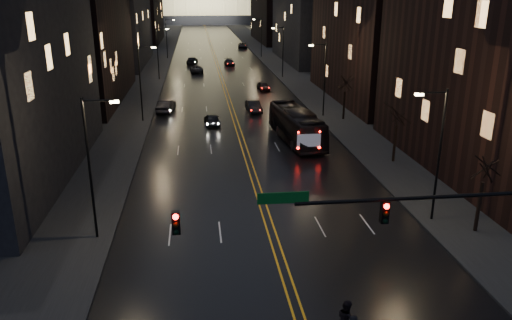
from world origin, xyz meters
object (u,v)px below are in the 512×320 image
object	(u,v)px
traffic_signal	(436,220)
pedestrian_b	(346,319)
bus	(296,125)
receding_car_a	(254,107)
oncoming_car_a	(212,119)
oncoming_car_b	(166,106)

from	to	relation	value
traffic_signal	pedestrian_b	world-z (taller)	traffic_signal
pedestrian_b	bus	bearing A→B (deg)	-18.95
receding_car_a	pedestrian_b	bearing A→B (deg)	-95.25
oncoming_car_a	pedestrian_b	xyz separation A→B (m)	(4.60, -38.38, 0.25)
traffic_signal	receding_car_a	world-z (taller)	traffic_signal
oncoming_car_a	pedestrian_b	distance (m)	38.65
receding_car_a	oncoming_car_a	bearing A→B (deg)	-136.55
oncoming_car_a	oncoming_car_b	world-z (taller)	oncoming_car_b
oncoming_car_a	pedestrian_b	bearing A→B (deg)	91.93
pedestrian_b	oncoming_car_b	bearing A→B (deg)	0.74
bus	receding_car_a	xyz separation A→B (m)	(-2.87, 13.51, -0.95)
traffic_signal	oncoming_car_b	bearing A→B (deg)	107.85
bus	pedestrian_b	xyz separation A→B (m)	(-3.81, -30.91, -0.74)
traffic_signal	receding_car_a	size ratio (longest dim) A/B	3.89
traffic_signal	oncoming_car_a	xyz separation A→B (m)	(-8.74, 37.39, -4.40)
receding_car_a	traffic_signal	bearing A→B (deg)	-89.82
traffic_signal	bus	xyz separation A→B (m)	(-0.33, 29.93, -3.42)
oncoming_car_a	receding_car_a	size ratio (longest dim) A/B	0.93
oncoming_car_a	receding_car_a	distance (m)	8.20
bus	oncoming_car_b	world-z (taller)	bus
oncoming_car_b	receding_car_a	world-z (taller)	oncoming_car_b
bus	traffic_signal	bearing A→B (deg)	-95.00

